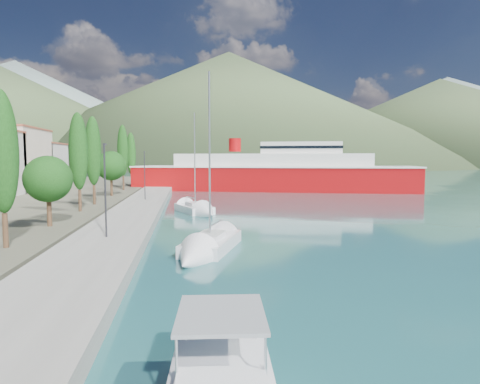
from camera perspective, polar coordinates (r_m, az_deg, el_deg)
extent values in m
plane|color=#20595C|center=(134.53, -6.00, 2.14)|extent=(1400.00, 1400.00, 0.00)
cube|color=gray|center=(41.04, -14.86, -3.10)|extent=(5.00, 88.00, 0.80)
cone|color=slate|center=(683.96, -29.14, 9.87)|extent=(640.00, 640.00, 150.00)
cone|color=slate|center=(704.43, -0.74, 11.51)|extent=(760.00, 760.00, 180.00)
cone|color=slate|center=(749.09, 27.24, 9.05)|extent=(640.00, 640.00, 140.00)
cone|color=#415532|center=(419.85, -1.60, 11.72)|extent=(480.00, 480.00, 115.00)
cone|color=#415532|center=(476.06, 26.41, 8.89)|extent=(420.00, 420.00, 90.00)
cube|color=beige|center=(74.86, -29.83, 3.94)|extent=(9.00, 13.00, 10.00)
cube|color=#9E5138|center=(75.03, -29.99, 7.87)|extent=(9.20, 13.20, 0.30)
cube|color=silver|center=(85.16, -27.01, 3.39)|extent=(9.00, 10.00, 8.00)
cube|color=#9E5138|center=(85.21, -27.11, 6.17)|extent=(9.20, 10.20, 0.30)
cylinder|color=#47301E|center=(27.06, -30.40, -4.75)|extent=(0.30, 0.30, 2.01)
ellipsoid|color=#174413|center=(26.75, -30.80, 4.98)|extent=(1.80, 1.80, 7.14)
cylinder|color=#47301E|center=(34.08, -25.49, -2.57)|extent=(0.36, 0.36, 2.22)
sphere|color=#174413|center=(33.88, -25.63, 1.68)|extent=(3.55, 3.55, 3.55)
cylinder|color=#47301E|center=(42.65, -21.80, -1.14)|extent=(0.30, 0.30, 2.14)
ellipsoid|color=#174413|center=(42.46, -22.00, 5.40)|extent=(1.80, 1.80, 7.59)
cylinder|color=#47301E|center=(48.69, -20.02, -0.38)|extent=(0.30, 0.30, 2.20)
ellipsoid|color=#174413|center=(48.53, -20.18, 5.51)|extent=(1.80, 1.80, 7.80)
cylinder|color=#47301E|center=(59.19, -17.80, 0.71)|extent=(0.36, 0.36, 2.58)
sphere|color=#174413|center=(59.07, -17.87, 3.56)|extent=(4.14, 4.14, 4.14)
cylinder|color=#47301E|center=(69.87, -16.23, 1.24)|extent=(0.30, 0.30, 2.39)
ellipsoid|color=#174413|center=(69.77, -16.33, 5.70)|extent=(1.80, 1.80, 8.48)
cylinder|color=#47301E|center=(79.65, -15.17, 1.61)|extent=(0.30, 0.30, 2.25)
ellipsoid|color=#174413|center=(79.56, -15.25, 5.29)|extent=(1.80, 1.80, 7.99)
cylinder|color=#2D2D33|center=(27.23, -18.62, 0.14)|extent=(0.12, 0.12, 6.00)
cube|color=#2D2D33|center=(27.42, -18.69, 6.44)|extent=(0.15, 0.50, 0.12)
cylinder|color=#2D2D33|center=(51.70, -13.40, 2.28)|extent=(0.12, 0.12, 6.00)
cube|color=#2D2D33|center=(51.92, -13.44, 5.60)|extent=(0.15, 0.50, 0.12)
cube|color=gray|center=(9.72, -2.71, -16.92)|extent=(2.22, 2.57, 0.09)
cube|color=silver|center=(26.36, -4.01, -7.52)|extent=(4.53, 6.71, 0.99)
cube|color=silver|center=(25.84, -4.29, -6.27)|extent=(2.29, 2.86, 0.39)
cylinder|color=silver|center=(25.37, -4.36, 5.07)|extent=(0.12, 0.12, 10.49)
cone|color=silver|center=(22.68, -6.93, -9.55)|extent=(3.39, 3.60, 2.54)
cube|color=silver|center=(44.64, -6.57, -2.52)|extent=(4.43, 6.40, 1.01)
cube|color=silver|center=(44.20, -6.40, -1.71)|extent=(2.26, 2.74, 0.39)
cylinder|color=silver|center=(43.93, -6.46, 4.61)|extent=(0.12, 0.12, 10.07)
cone|color=silver|center=(41.18, -4.69, -3.11)|extent=(3.36, 3.46, 2.57)
cube|color=#A3090C|center=(76.19, 4.58, 1.73)|extent=(52.72, 24.72, 5.00)
cube|color=silver|center=(76.10, 4.59, 3.61)|extent=(53.16, 25.13, 0.27)
cube|color=silver|center=(76.09, 4.59, 4.41)|extent=(36.79, 18.50, 2.68)
cube|color=silver|center=(75.93, 8.67, 6.20)|extent=(15.78, 10.42, 2.14)
cylinder|color=#A3090C|center=(76.96, -0.74, 6.69)|extent=(2.32, 2.32, 2.50)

